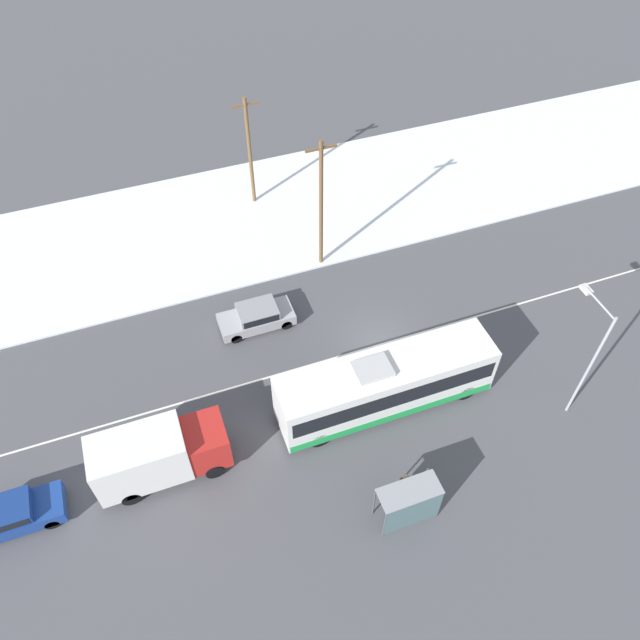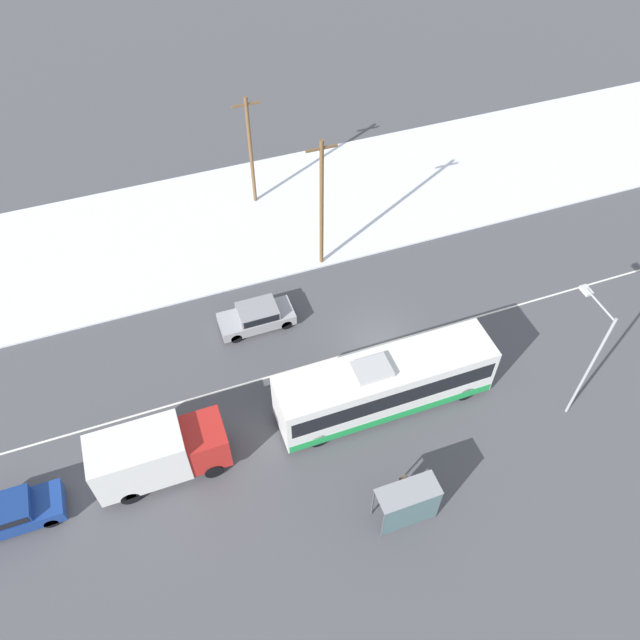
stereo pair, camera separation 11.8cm
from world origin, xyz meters
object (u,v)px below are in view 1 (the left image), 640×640
Objects in this scene: box_truck at (157,454)px; utility_pole_snowlot at (250,151)px; pedestrian_at_stop at (404,482)px; streetlamp at (590,348)px; bus_shelter at (411,504)px; utility_pole_roadside at (321,204)px; sedan_car at (257,316)px; city_bus at (385,384)px; parked_car_near_truck at (7,516)px.

utility_pole_snowlot reaches higher than box_truck.
streetlamp is at bearing 9.52° from pedestrian_at_stop.
bus_shelter is at bearing -31.92° from box_truck.
sedan_car is at bearing -145.29° from utility_pole_roadside.
pedestrian_at_stop is 0.59× the size of bus_shelter.
box_truck is 20.56m from streetlamp.
pedestrian_at_stop is at bearing -88.89° from utility_pole_snowlot.
box_truck is at bearing 47.19° from sedan_car.
utility_pole_snowlot is (9.79, 18.27, 2.40)m from box_truck.
streetlamp is 16.30m from utility_pole_roadside.
bus_shelter is (3.05, -13.51, 0.89)m from sedan_car.
utility_pole_snowlot reaches higher than streetlamp.
utility_pole_snowlot is (-0.45, 23.11, 3.11)m from pedestrian_at_stop.
city_bus reaches higher than box_truck.
utility_pole_roadside is (12.01, 10.96, 2.90)m from box_truck.
parked_car_near_truck is at bearing 173.63° from streetlamp.
city_bus is at bearing -0.03° from box_truck.
sedan_car is (6.82, 7.36, -0.93)m from box_truck.
utility_pole_roadside is 7.66m from utility_pole_snowlot.
sedan_car is at bearing 28.79° from parked_car_near_truck.
box_truck is at bearing -137.63° from utility_pole_roadside.
parked_car_near_truck is 2.93× the size of pedestrian_at_stop.
box_truck is 6.94m from parked_car_near_truck.
city_bus is 4.00× the size of bus_shelter.
city_bus is 1.54× the size of streetlamp.
city_bus is at bearing 0.50° from parked_car_near_truck.
bus_shelter reaches higher than pedestrian_at_stop.
sedan_car is at bearing -105.26° from utility_pole_snowlot.
utility_pole_snowlot is (2.98, 10.91, 3.33)m from sedan_car.
sedan_car is 0.48× the size of utility_pole_roadside.
city_bus reaches higher than pedestrian_at_stop.
utility_pole_roadside is at bearing 86.87° from city_bus.
sedan_car is 2.62× the size of pedestrian_at_stop.
bus_shelter is (-1.54, -6.14, -0.01)m from city_bus.
city_bus is at bearing -93.13° from utility_pole_roadside.
box_truck is 0.78× the size of utility_pole_snowlot.
pedestrian_at_stop is 0.23× the size of streetlamp.
sedan_car is at bearing 141.60° from streetlamp.
pedestrian_at_stop is (3.42, -12.20, 0.21)m from sedan_car.
utility_pole_roadside is at bearing 83.61° from pedestrian_at_stop.
streetlamp is (8.71, -3.17, 2.85)m from city_bus.
utility_pole_snowlot is (-0.08, 24.42, 2.43)m from bus_shelter.
parked_car_near_truck is 27.42m from streetlamp.
box_truck is (-11.41, 0.01, 0.02)m from city_bus.
utility_pole_roadside reaches higher than city_bus.
streetlamp is 23.81m from utility_pole_snowlot.
streetlamp reaches higher than sedan_car.
pedestrian_at_stop is 0.21× the size of utility_pole_snowlot.
utility_pole_roadside reaches higher than sedan_car.
utility_pole_roadside reaches higher than box_truck.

